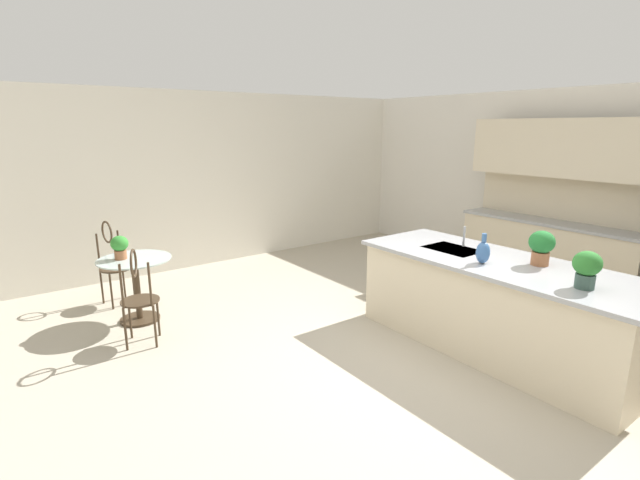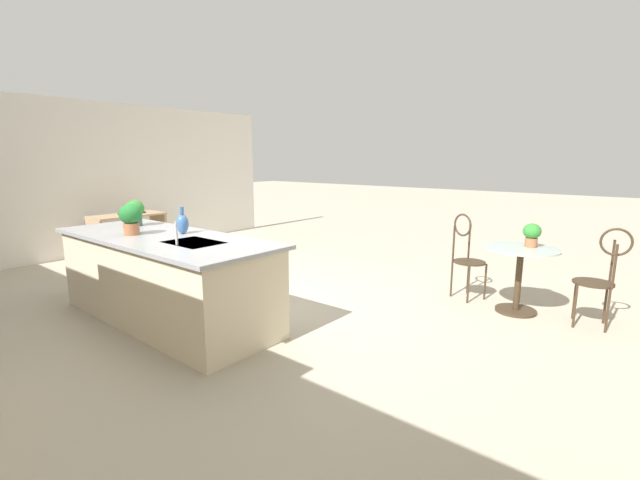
% 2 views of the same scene
% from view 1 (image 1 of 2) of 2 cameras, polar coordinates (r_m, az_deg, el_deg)
% --- Properties ---
extents(ground_plane, '(40.00, 40.00, 0.00)m').
position_cam_1_polar(ground_plane, '(4.64, 11.13, -14.43)').
color(ground_plane, '#B2A893').
extents(wall_back, '(9.00, 0.12, 2.70)m').
position_cam_1_polar(wall_back, '(7.31, 31.51, 5.31)').
color(wall_back, silver).
rests_on(wall_back, ground).
extents(wall_left_window, '(0.12, 7.80, 2.70)m').
position_cam_1_polar(wall_left_window, '(7.65, -12.74, 7.29)').
color(wall_left_window, silver).
rests_on(wall_left_window, ground).
extents(kitchen_island, '(2.80, 1.06, 0.92)m').
position_cam_1_polar(kitchen_island, '(4.92, 20.76, -7.50)').
color(kitchen_island, beige).
rests_on(kitchen_island, ground).
extents(back_counter_run, '(2.44, 0.64, 1.52)m').
position_cam_1_polar(back_counter_run, '(7.21, 26.37, -1.14)').
color(back_counter_run, beige).
rests_on(back_counter_run, ground).
extents(upper_cabinet_run, '(2.40, 0.36, 0.76)m').
position_cam_1_polar(upper_cabinet_run, '(6.99, 27.51, 10.03)').
color(upper_cabinet_run, beige).
rests_on(upper_cabinet_run, back_counter_run).
extents(bistro_table, '(0.80, 0.80, 0.74)m').
position_cam_1_polar(bistro_table, '(5.66, -21.64, -4.99)').
color(bistro_table, '#3D2D1E').
rests_on(bistro_table, ground).
extents(chair_near_window, '(0.52, 0.50, 1.04)m').
position_cam_1_polar(chair_near_window, '(4.97, -21.48, -6.00)').
color(chair_near_window, '#3D2D1E').
rests_on(chair_near_window, ground).
extents(chair_by_island, '(0.51, 0.44, 1.04)m').
position_cam_1_polar(chair_by_island, '(6.32, -24.15, -2.12)').
color(chair_by_island, '#3D2D1E').
rests_on(chair_by_island, ground).
extents(sink_faucet, '(0.02, 0.02, 0.22)m').
position_cam_1_polar(sink_faucet, '(5.19, 17.32, 0.43)').
color(sink_faucet, '#B2B5BA').
rests_on(sink_faucet, kitchen_island).
extents(potted_plant_on_table, '(0.19, 0.19, 0.27)m').
position_cam_1_polar(potted_plant_on_table, '(5.57, -23.44, -0.67)').
color(potted_plant_on_table, '#9E603D').
rests_on(potted_plant_on_table, bistro_table).
extents(potted_plant_counter_near, '(0.23, 0.23, 0.33)m').
position_cam_1_polar(potted_plant_counter_near, '(4.74, 25.62, -0.62)').
color(potted_plant_counter_near, '#9E603D').
rests_on(potted_plant_counter_near, kitchen_island).
extents(potted_plant_counter_far, '(0.22, 0.22, 0.31)m').
position_cam_1_polar(potted_plant_counter_far, '(4.22, 30.01, -2.92)').
color(potted_plant_counter_far, '#385147').
rests_on(potted_plant_counter_far, kitchen_island).
extents(vase_on_counter, '(0.13, 0.13, 0.29)m').
position_cam_1_polar(vase_on_counter, '(4.60, 19.43, -1.40)').
color(vase_on_counter, '#386099').
rests_on(vase_on_counter, kitchen_island).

